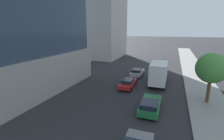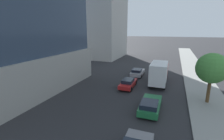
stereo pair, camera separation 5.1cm
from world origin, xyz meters
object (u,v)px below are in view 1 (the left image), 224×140
(car_silver, at_px, (137,72))
(box_truck, at_px, (159,72))
(car_green, at_px, (150,105))
(street_tree, at_px, (212,68))
(construction_building, at_px, (96,0))
(car_red, at_px, (128,83))

(car_silver, distance_m, box_truck, 5.30)
(car_silver, relative_size, car_green, 0.92)
(box_truck, bearing_deg, car_silver, 140.11)
(street_tree, bearing_deg, box_truck, 139.04)
(box_truck, bearing_deg, car_green, -90.00)
(construction_building, relative_size, street_tree, 7.04)
(street_tree, xyz_separation_m, car_green, (-5.83, -4.19, -3.42))
(construction_building, xyz_separation_m, box_truck, (20.10, -21.02, -14.35))
(street_tree, bearing_deg, construction_building, 134.84)
(car_silver, height_order, car_green, car_silver)
(box_truck, bearing_deg, car_red, -141.58)
(car_green, relative_size, box_truck, 0.65)
(car_red, distance_m, box_truck, 5.20)
(street_tree, distance_m, box_truck, 8.02)
(car_silver, bearing_deg, car_green, -72.49)
(car_green, bearing_deg, street_tree, 35.74)
(construction_building, xyz_separation_m, street_tree, (25.93, -26.08, -12.15))
(construction_building, bearing_deg, box_truck, -46.28)
(car_red, bearing_deg, street_tree, -11.06)
(construction_building, bearing_deg, street_tree, -45.16)
(car_green, distance_m, box_truck, 9.33)
(street_tree, height_order, car_green, street_tree)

